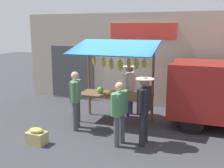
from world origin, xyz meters
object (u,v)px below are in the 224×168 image
Objects in this scene: shopper_with_shopping_bag at (76,96)px; shopper_in_grey_tee at (119,109)px; produce_crate_near at (37,137)px; shopper_in_striped_shirt at (144,105)px; vendor_with_sunhat at (129,86)px; market_stall at (116,72)px.

shopper_with_shopping_bag is 1.05× the size of shopper_in_grey_tee.
produce_crate_near is at bearing 121.04° from shopper_in_grey_tee.
shopper_in_grey_tee is at bearing -161.31° from produce_crate_near.
shopper_in_grey_tee is 0.62m from shopper_in_striped_shirt.
shopper_in_grey_tee is 2.18m from produce_crate_near.
shopper_in_striped_shirt is (-0.98, 2.04, 0.02)m from vendor_with_sunhat.
shopper_in_grey_tee is at bearing 112.27° from market_stall.
produce_crate_near is (0.45, 1.26, -0.78)m from shopper_with_shopping_bag.
vendor_with_sunhat is 0.99× the size of shopper_in_striped_shirt.
shopper_with_shopping_bag is at bearing 80.64° from shopper_in_grey_tee.
vendor_with_sunhat is 3.35× the size of produce_crate_near.
shopper_in_striped_shirt is 3.39× the size of produce_crate_near.
market_stall is at bearing -10.32° from vendor_with_sunhat.
market_stall is 1.47× the size of shopper_in_striped_shirt.
shopper_in_striped_shirt reaches higher than shopper_in_grey_tee.
shopper_with_shopping_bag is 3.33× the size of produce_crate_near.
vendor_with_sunhat reaches higher than produce_crate_near.
market_stall is at bearing 45.07° from shopper_in_striped_shirt.
shopper_in_grey_tee is (-0.43, 2.30, -0.08)m from vendor_with_sunhat.
market_stall is 2.93m from produce_crate_near.
vendor_with_sunhat is at bearing -117.28° from produce_crate_near.
market_stall reaches higher than shopper_in_grey_tee.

